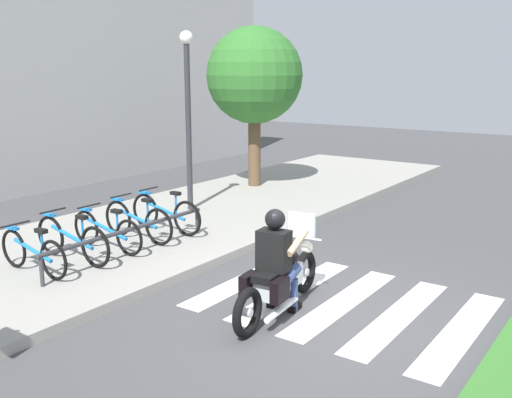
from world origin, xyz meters
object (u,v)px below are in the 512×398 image
at_px(bicycle_4, 165,213).
at_px(bicycle_0, 33,252).
at_px(motorcycle, 280,280).
at_px(bicycle_2, 107,231).
at_px(rider, 277,255).
at_px(bike_rack, 130,232).
at_px(street_lamp, 188,105).
at_px(bicycle_1, 72,239).
at_px(tree_near_rack, 254,76).
at_px(bicycle_3, 138,221).

bearing_deg(bicycle_4, bicycle_0, 179.98).
distance_m(motorcycle, bicycle_2, 3.58).
height_order(rider, bike_rack, rider).
xyz_separation_m(bike_rack, street_lamp, (3.05, 1.39, 1.83)).
bearing_deg(bike_rack, bicycle_4, 21.47).
height_order(bicycle_4, bike_rack, bicycle_4).
height_order(bicycle_1, tree_near_rack, tree_near_rack).
distance_m(bicycle_4, tree_near_rack, 5.38).
bearing_deg(bicycle_1, motorcycle, -81.99).
height_order(bicycle_1, bicycle_3, bicycle_3).
distance_m(motorcycle, rider, 0.37).
bearing_deg(bicycle_0, bicycle_1, -0.06).
distance_m(bicycle_2, bicycle_4, 1.41).
height_order(bicycle_0, tree_near_rack, tree_near_rack).
bearing_deg(bicycle_4, tree_near_rack, 14.96).
xyz_separation_m(rider, bicycle_0, (-1.13, 3.58, -0.33)).
distance_m(bicycle_3, bike_rack, 0.90).
height_order(bicycle_3, bicycle_4, bicycle_4).
relative_size(bicycle_4, tree_near_rack, 0.41).
distance_m(bike_rack, tree_near_rack, 6.74).
height_order(bicycle_0, bicycle_2, bicycle_2).
bearing_deg(bicycle_1, tree_near_rack, 10.40).
distance_m(bicycle_0, bike_rack, 1.52).
xyz_separation_m(bicycle_3, bicycle_4, (0.70, 0.00, 0.00)).
relative_size(motorcycle, bicycle_1, 1.28).
distance_m(rider, street_lamp, 5.75).
relative_size(bicycle_1, bike_rack, 0.51).
relative_size(bicycle_3, bike_rack, 0.49).
bearing_deg(bicycle_2, bicycle_0, -179.99).
relative_size(bicycle_1, tree_near_rack, 0.42).
relative_size(rider, bicycle_1, 0.81).
relative_size(motorcycle, bicycle_2, 1.34).
relative_size(rider, bicycle_3, 0.85).
bearing_deg(rider, bicycle_0, 107.51).
height_order(bicycle_0, bicycle_3, bicycle_3).
bearing_deg(bicycle_2, motorcycle, -93.23).
xyz_separation_m(rider, bicycle_4, (1.69, 3.57, -0.30)).
relative_size(bicycle_3, tree_near_rack, 0.40).
bearing_deg(bicycle_4, bicycle_3, -179.99).
bearing_deg(bicycle_0, street_lamp, 10.63).
bearing_deg(bicycle_2, tree_near_rack, 11.57).
distance_m(rider, bicycle_1, 3.61).
bearing_deg(rider, bicycle_4, 64.72).
bearing_deg(street_lamp, bicycle_1, -167.42).
bearing_deg(street_lamp, bicycle_0, -169.37).
relative_size(motorcycle, tree_near_rack, 0.53).
bearing_deg(motorcycle, bike_rack, 86.18).
bearing_deg(bicycle_0, tree_near_rack, 9.43).
distance_m(bicycle_0, bicycle_1, 0.70).
xyz_separation_m(motorcycle, tree_near_rack, (6.24, 4.81, 2.51)).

